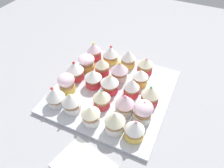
% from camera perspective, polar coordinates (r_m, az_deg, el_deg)
% --- Properties ---
extents(ground_plane, '(1.80, 1.80, 0.03)m').
position_cam_1_polar(ground_plane, '(0.78, 0.00, -3.01)').
color(ground_plane, '#9E9EA3').
extents(baking_tray, '(0.40, 0.40, 0.01)m').
position_cam_1_polar(baking_tray, '(0.76, 0.00, -1.94)').
color(baking_tray, silver).
rests_on(baking_tray, ground_plane).
extents(cupcake_0, '(0.06, 0.06, 0.08)m').
position_cam_1_polar(cupcake_0, '(0.88, -4.89, 8.88)').
color(cupcake_0, '#D1333D').
rests_on(cupcake_0, baking_tray).
extents(cupcake_1, '(0.06, 0.06, 0.06)m').
position_cam_1_polar(cupcake_1, '(0.83, -6.92, 5.91)').
color(cupcake_1, '#EFC651').
rests_on(cupcake_1, baking_tray).
extents(cupcake_2, '(0.07, 0.07, 0.08)m').
position_cam_1_polar(cupcake_2, '(0.78, -10.23, 3.57)').
color(cupcake_2, '#D1333D').
rests_on(cupcake_2, baking_tray).
extents(cupcake_3, '(0.06, 0.06, 0.07)m').
position_cam_1_polar(cupcake_3, '(0.75, -12.22, 0.32)').
color(cupcake_3, '#EFC651').
rests_on(cupcake_3, baking_tray).
extents(cupcake_4, '(0.06, 0.06, 0.08)m').
position_cam_1_polar(cupcake_4, '(0.71, -15.15, -3.16)').
color(cupcake_4, white).
rests_on(cupcake_4, baking_tray).
extents(cupcake_5, '(0.06, 0.06, 0.07)m').
position_cam_1_polar(cupcake_5, '(0.86, -0.42, 8.07)').
color(cupcake_5, '#EFC651').
rests_on(cupcake_5, baking_tray).
extents(cupcake_6, '(0.05, 0.05, 0.07)m').
position_cam_1_polar(cupcake_6, '(0.80, -2.72, 4.84)').
color(cupcake_6, '#D1333D').
rests_on(cupcake_6, baking_tray).
extents(cupcake_7, '(0.06, 0.06, 0.07)m').
position_cam_1_polar(cupcake_7, '(0.75, -5.14, 1.67)').
color(cupcake_7, '#D1333D').
rests_on(cupcake_7, baking_tray).
extents(cupcake_8, '(0.06, 0.06, 0.08)m').
position_cam_1_polar(cupcake_8, '(0.68, -11.02, -4.76)').
color(cupcake_8, white).
rests_on(cupcake_8, baking_tray).
extents(cupcake_9, '(0.06, 0.06, 0.07)m').
position_cam_1_polar(cupcake_9, '(0.83, 4.60, 6.94)').
color(cupcake_9, '#EFC651').
rests_on(cupcake_9, baking_tray).
extents(cupcake_10, '(0.06, 0.06, 0.08)m').
position_cam_1_polar(cupcake_10, '(0.77, 1.84, 3.73)').
color(cupcake_10, white).
rests_on(cupcake_10, baking_tray).
extents(cupcake_11, '(0.06, 0.06, 0.08)m').
position_cam_1_polar(cupcake_11, '(0.72, -0.64, 0.30)').
color(cupcake_11, '#D1333D').
rests_on(cupcake_11, baking_tray).
extents(cupcake_12, '(0.06, 0.06, 0.07)m').
position_cam_1_polar(cupcake_12, '(0.68, -2.53, -3.98)').
color(cupcake_12, '#D1333D').
rests_on(cupcake_12, baking_tray).
extents(cupcake_13, '(0.06, 0.06, 0.07)m').
position_cam_1_polar(cupcake_13, '(0.64, -5.91, -8.18)').
color(cupcake_13, white).
rests_on(cupcake_13, baking_tray).
extents(cupcake_14, '(0.06, 0.06, 0.07)m').
position_cam_1_polar(cupcake_14, '(0.81, 8.99, 5.00)').
color(cupcake_14, '#D1333D').
rests_on(cupcake_14, baking_tray).
extents(cupcake_15, '(0.06, 0.06, 0.07)m').
position_cam_1_polar(cupcake_15, '(0.76, 7.69, 1.89)').
color(cupcake_15, '#EFC651').
rests_on(cupcake_15, baking_tray).
extents(cupcake_16, '(0.05, 0.05, 0.07)m').
position_cam_1_polar(cupcake_16, '(0.72, 5.34, -0.89)').
color(cupcake_16, '#D1333D').
rests_on(cupcake_16, baking_tray).
extents(cupcake_17, '(0.06, 0.06, 0.08)m').
position_cam_1_polar(cupcake_17, '(0.66, 3.50, -5.33)').
color(cupcake_17, white).
rests_on(cupcake_17, baking_tray).
extents(cupcake_18, '(0.06, 0.06, 0.08)m').
position_cam_1_polar(cupcake_18, '(0.62, 0.77, -10.10)').
color(cupcake_18, white).
rests_on(cupcake_18, baking_tray).
extents(cupcake_19, '(0.06, 0.06, 0.08)m').
position_cam_1_polar(cupcake_19, '(0.70, 10.34, -3.02)').
color(cupcake_19, '#D1333D').
rests_on(cupcake_19, baking_tray).
extents(cupcake_20, '(0.06, 0.06, 0.08)m').
position_cam_1_polar(cupcake_20, '(0.65, 8.38, -7.33)').
color(cupcake_20, white).
rests_on(cupcake_20, baking_tray).
extents(cupcake_21, '(0.06, 0.06, 0.07)m').
position_cam_1_polar(cupcake_21, '(0.61, 6.19, -12.02)').
color(cupcake_21, '#EFC651').
rests_on(cupcake_21, baking_tray).
extents(napkin, '(0.14, 0.18, 0.01)m').
position_cam_1_polar(napkin, '(0.61, -7.70, -21.14)').
color(napkin, white).
rests_on(napkin, ground_plane).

